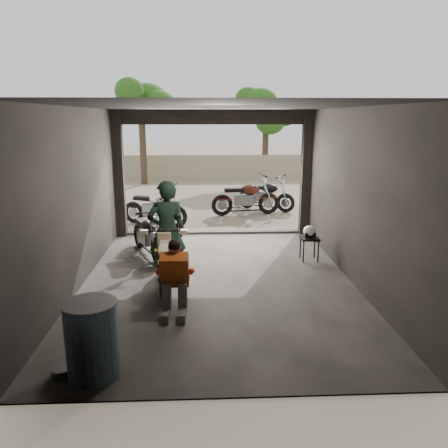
{
  "coord_description": "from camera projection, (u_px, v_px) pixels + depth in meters",
  "views": [
    {
      "loc": [
        -0.24,
        -7.7,
        3.03
      ],
      "look_at": [
        0.14,
        0.6,
        0.98
      ],
      "focal_mm": 35.0,
      "sensor_mm": 36.0,
      "label": 1
    }
  ],
  "objects": [
    {
      "name": "outside_bike_c",
      "position": [
        266.0,
        193.0,
        14.38
      ],
      "size": [
        1.87,
        1.53,
        1.19
      ],
      "primitive_type": null,
      "rotation": [
        0.0,
        0.0,
        1.03
      ],
      "color": "black",
      "rests_on": "ground"
    },
    {
      "name": "left_bike",
      "position": [
        147.0,
        232.0,
        9.63
      ],
      "size": [
        1.3,
        1.78,
        1.12
      ],
      "primitive_type": null,
      "rotation": [
        0.0,
        0.0,
        0.43
      ],
      "color": "black",
      "rests_on": "ground"
    },
    {
      "name": "tree_left",
      "position": [
        141.0,
        94.0,
        19.24
      ],
      "size": [
        2.2,
        2.2,
        5.6
      ],
      "color": "#382B1E",
      "rests_on": "ground"
    },
    {
      "name": "stool",
      "position": [
        310.0,
        241.0,
        9.32
      ],
      "size": [
        0.38,
        0.38,
        0.52
      ],
      "rotation": [
        0.0,
        0.0,
        0.07
      ],
      "color": "black",
      "rests_on": "ground"
    },
    {
      "name": "boundary_wall",
      "position": [
        209.0,
        167.0,
        21.64
      ],
      "size": [
        18.0,
        0.3,
        1.2
      ],
      "primitive_type": "cube",
      "color": "gray",
      "rests_on": "ground"
    },
    {
      "name": "tree_right",
      "position": [
        266.0,
        105.0,
        21.05
      ],
      "size": [
        2.2,
        2.2,
        5.0
      ],
      "color": "#382B1E",
      "rests_on": "ground"
    },
    {
      "name": "rider",
      "position": [
        167.0,
        232.0,
        8.05
      ],
      "size": [
        0.78,
        0.59,
        1.92
      ],
      "primitive_type": "imported",
      "rotation": [
        0.0,
        0.0,
        3.35
      ],
      "color": "black",
      "rests_on": "ground"
    },
    {
      "name": "outside_bike_b",
      "position": [
        246.0,
        195.0,
        13.68
      ],
      "size": [
        1.98,
        1.03,
        1.28
      ],
      "primitive_type": null,
      "rotation": [
        0.0,
        0.0,
        1.71
      ],
      "color": "#42190F",
      "rests_on": "ground"
    },
    {
      "name": "outside_bike_a",
      "position": [
        154.0,
        205.0,
        12.36
      ],
      "size": [
        1.93,
        1.4,
        1.21
      ],
      "primitive_type": null,
      "rotation": [
        0.0,
        0.0,
        1.15
      ],
      "color": "black",
      "rests_on": "ground"
    },
    {
      "name": "sign_post",
      "position": [
        342.0,
        178.0,
        10.88
      ],
      "size": [
        0.76,
        0.08,
        2.28
      ],
      "rotation": [
        0.0,
        0.0,
        -0.01
      ],
      "color": "black",
      "rests_on": "ground"
    },
    {
      "name": "oil_drum",
      "position": [
        92.0,
        341.0,
        5.11
      ],
      "size": [
        0.79,
        0.79,
        0.95
      ],
      "primitive_type": "cylinder",
      "rotation": [
        0.0,
        0.0,
        -0.35
      ],
      "color": "#41586E",
      "rests_on": "ground"
    },
    {
      "name": "mechanic",
      "position": [
        174.0,
        281.0,
        6.72
      ],
      "size": [
        0.6,
        0.8,
        1.14
      ],
      "primitive_type": null,
      "rotation": [
        0.0,
        0.0,
        -0.02
      ],
      "color": "#BB4E19",
      "rests_on": "ground"
    },
    {
      "name": "ground",
      "position": [
        218.0,
        282.0,
        8.2
      ],
      "size": [
        80.0,
        80.0,
        0.0
      ],
      "primitive_type": "plane",
      "color": "#7A6D56",
      "rests_on": "ground"
    },
    {
      "name": "helmet",
      "position": [
        309.0,
        231.0,
        9.3
      ],
      "size": [
        0.27,
        0.28,
        0.25
      ],
      "primitive_type": "ellipsoid",
      "rotation": [
        0.0,
        0.0,
        0.0
      ],
      "color": "white",
      "rests_on": "stool"
    },
    {
      "name": "main_bike",
      "position": [
        168.0,
        254.0,
        7.93
      ],
      "size": [
        0.76,
        1.82,
        1.21
      ],
      "primitive_type": null,
      "rotation": [
        0.0,
        0.0,
        -0.01
      ],
      "color": "white",
      "rests_on": "ground"
    },
    {
      "name": "garage",
      "position": [
        217.0,
        210.0,
        8.43
      ],
      "size": [
        7.0,
        7.13,
        3.2
      ],
      "color": "#2D2B28",
      "rests_on": "ground"
    }
  ]
}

